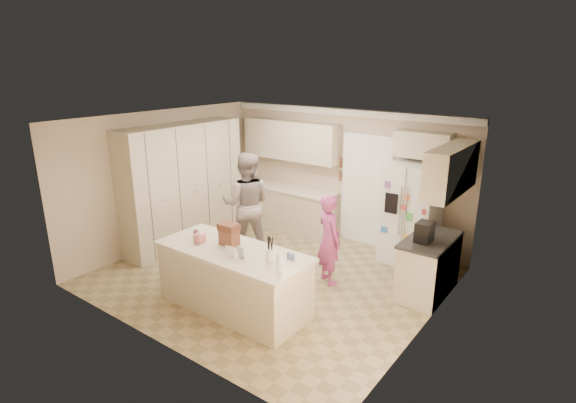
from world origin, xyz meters
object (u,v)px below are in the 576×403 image
Objects in this scene: dollhouse_body at (229,238)px; teen_boy at (247,204)px; refrigerator at (411,214)px; tissue_box at (200,238)px; utensil_crock at (271,255)px; coffee_maker at (424,232)px; teen_girl at (329,239)px; island_base at (234,281)px.

teen_boy reaches higher than dollhouse_body.
tissue_box is at bearing -119.75° from refrigerator.
tissue_box is (-1.20, -0.15, -0.00)m from utensil_crock.
dollhouse_body is at bearing 90.01° from teen_boy.
coffee_maker is 0.16× the size of teen_boy.
teen_girl reaches higher than coffee_maker.
tissue_box is 0.09× the size of teen_girl.
refrigerator is 3.08m from utensil_crock.
utensil_crock is 0.10× the size of teen_girl.
tissue_box is at bearing -153.43° from dollhouse_body.
refrigerator reaches higher than teen_girl.
dollhouse_body is 1.85m from teen_boy.
refrigerator is 0.94× the size of teen_boy.
refrigerator is 12.00× the size of utensil_crock.
utensil_crock is at bearing 119.17° from teen_girl.
teen_boy is 1.86m from teen_girl.
teen_boy is (-3.23, -0.27, -0.11)m from coffee_maker.
teen_boy is at bearing 26.21° from teen_girl.
island_base is 1.69m from teen_girl.
dollhouse_body is 1.66m from teen_girl.
dollhouse_body is (-1.55, -2.94, 0.14)m from refrigerator.
coffee_maker is 2.00× the size of utensil_crock.
coffee_maker is 0.14× the size of island_base.
island_base is at bearing 96.14° from teen_girl.
utensil_crock is 0.58× the size of dollhouse_body.
island_base is 14.67× the size of utensil_crock.
teen_girl is (0.66, 1.52, 0.30)m from island_base.
dollhouse_body reaches higher than island_base.
refrigerator is at bearing 58.22° from tissue_box.
teen_girl is at bearing -164.87° from coffee_maker.
island_base is 1.48× the size of teen_girl.
teen_girl is at bearing 60.38° from dollhouse_body.
teen_boy is at bearing -149.29° from refrigerator.
teen_boy reaches higher than utensil_crock.
utensil_crock is 1.50m from teen_girl.
teen_boy is at bearing 139.17° from utensil_crock.
coffee_maker reaches higher than dollhouse_body.
coffee_maker is 2.87m from island_base.
dollhouse_body is (-0.15, 0.10, 0.60)m from island_base.
dollhouse_body is (0.40, 0.20, 0.04)m from tissue_box.
coffee_maker is at bearing 37.57° from tissue_box.
dollhouse_body reaches higher than utensil_crock.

